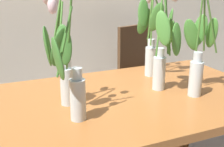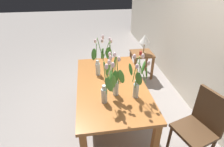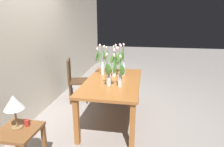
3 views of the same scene
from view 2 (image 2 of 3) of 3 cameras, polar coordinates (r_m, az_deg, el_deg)
The scene contains 12 objects.
ground_plane at distance 2.85m, azimuth -0.29°, elevation -15.70°, with size 18.00×18.00×0.00m, color gray.
room_wall_rear at distance 2.70m, azimuth 32.44°, elevation 10.70°, with size 9.00×0.10×2.70m, color beige.
dining_table at distance 2.42m, azimuth -0.33°, elevation -5.00°, with size 1.60×0.90×0.74m.
tulip_vase_0 at distance 2.51m, azimuth -1.09°, elevation 4.20°, with size 0.15×0.19×0.53m.
tulip_vase_1 at distance 1.91m, azimuth -1.68°, elevation -4.85°, with size 0.20×0.17×0.57m.
tulip_vase_2 at distance 2.03m, azimuth 0.92°, elevation -1.99°, with size 0.19×0.24×0.58m.
tulip_vase_3 at distance 2.01m, azimuth 8.37°, elevation -2.23°, with size 0.20×0.26×0.56m.
tulip_vase_4 at distance 2.51m, azimuth -4.53°, elevation 3.44°, with size 0.15×0.20×0.59m.
dining_chair at distance 2.34m, azimuth 26.76°, elevation -14.48°, with size 0.50×0.50×0.93m.
side_table at distance 3.83m, azimuth 9.57°, elevation 5.01°, with size 0.44×0.44×0.55m.
table_lamp at distance 3.66m, azimuth 10.56°, elevation 10.85°, with size 0.22×0.22×0.40m.
pillar_candle at distance 3.67m, azimuth 9.28°, elevation 6.54°, with size 0.06×0.06×0.07m, color #B72D23.
Camera 2 is at (1.95, -0.28, 2.05)m, focal length 28.23 mm.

